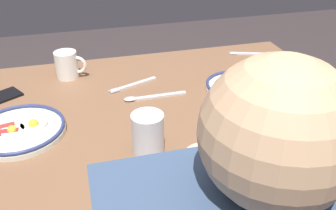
{
  "coord_description": "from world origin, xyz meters",
  "views": [
    {
      "loc": [
        0.22,
        0.95,
        1.32
      ],
      "look_at": [
        -0.02,
        0.04,
        0.77
      ],
      "focal_mm": 39.89,
      "sensor_mm": 36.0,
      "label": 1
    }
  ],
  "objects": [
    {
      "name": "drinking_glass",
      "position": [
        0.07,
        0.21,
        0.79
      ],
      "size": [
        0.08,
        0.08,
        0.11
      ],
      "color": "silver",
      "rests_on": "dining_table"
    },
    {
      "name": "plate_center_pancakes",
      "position": [
        -0.28,
        -0.05,
        0.75
      ],
      "size": [
        0.21,
        0.21,
        0.05
      ],
      "color": "silver",
      "rests_on": "dining_table"
    },
    {
      "name": "dining_table",
      "position": [
        0.0,
        0.0,
        0.62
      ],
      "size": [
        1.23,
        0.86,
        0.74
      ],
      "color": "brown",
      "rests_on": "ground_plane"
    },
    {
      "name": "plate_far_companion",
      "position": [
        -0.44,
        0.22,
        0.76
      ],
      "size": [
        0.23,
        0.23,
        0.05
      ],
      "color": "silver",
      "rests_on": "dining_table"
    },
    {
      "name": "fork_near",
      "position": [
        -0.47,
        -0.32,
        0.74
      ],
      "size": [
        0.18,
        0.07,
        0.01
      ],
      "color": "silver",
      "rests_on": "dining_table"
    },
    {
      "name": "fork_far",
      "position": [
        0.04,
        -0.17,
        0.74
      ],
      "size": [
        0.18,
        0.08,
        0.01
      ],
      "color": "silver",
      "rests_on": "dining_table"
    },
    {
      "name": "coffee_mug",
      "position": [
        0.25,
        -0.3,
        0.79
      ],
      "size": [
        0.11,
        0.08,
        0.09
      ],
      "color": "white",
      "rests_on": "dining_table"
    },
    {
      "name": "tea_spoon",
      "position": [
        0.02,
        -0.07,
        0.74
      ],
      "size": [
        0.2,
        0.03,
        0.01
      ],
      "color": "silver",
      "rests_on": "dining_table"
    },
    {
      "name": "plate_near_main",
      "position": [
        0.39,
        0.03,
        0.75
      ],
      "size": [
        0.25,
        0.25,
        0.04
      ],
      "color": "silver",
      "rests_on": "dining_table"
    }
  ]
}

